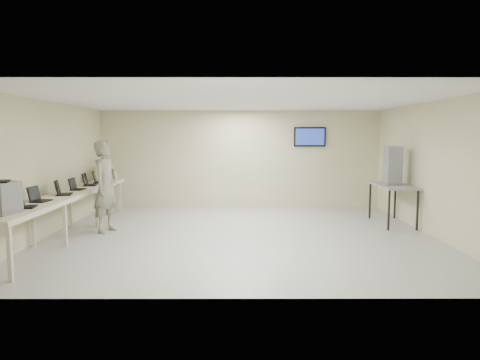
{
  "coord_description": "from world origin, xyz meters",
  "views": [
    {
      "loc": [
        -0.02,
        -8.81,
        2.1
      ],
      "look_at": [
        0.0,
        0.2,
        1.15
      ],
      "focal_mm": 32.0,
      "sensor_mm": 36.0,
      "label": 1
    }
  ],
  "objects_px": {
    "workbench": "(68,196)",
    "soldier": "(106,186)",
    "equipment_box": "(1,198)",
    "side_table": "(393,188)"
  },
  "relations": [
    {
      "from": "workbench",
      "to": "soldier",
      "type": "height_order",
      "value": "soldier"
    },
    {
      "from": "equipment_box",
      "to": "side_table",
      "type": "relative_size",
      "value": 0.31
    },
    {
      "from": "soldier",
      "to": "side_table",
      "type": "height_order",
      "value": "soldier"
    },
    {
      "from": "soldier",
      "to": "side_table",
      "type": "xyz_separation_m",
      "value": [
        6.49,
        0.8,
        -0.13
      ]
    },
    {
      "from": "equipment_box",
      "to": "side_table",
      "type": "bearing_deg",
      "value": 36.0
    },
    {
      "from": "equipment_box",
      "to": "soldier",
      "type": "relative_size",
      "value": 0.25
    },
    {
      "from": "equipment_box",
      "to": "side_table",
      "type": "xyz_separation_m",
      "value": [
        7.25,
        3.52,
        -0.28
      ]
    },
    {
      "from": "soldier",
      "to": "side_table",
      "type": "distance_m",
      "value": 6.54
    },
    {
      "from": "workbench",
      "to": "equipment_box",
      "type": "relative_size",
      "value": 12.26
    },
    {
      "from": "equipment_box",
      "to": "soldier",
      "type": "bearing_deg",
      "value": 84.54
    }
  ]
}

